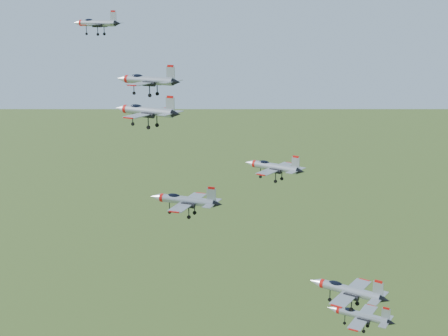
% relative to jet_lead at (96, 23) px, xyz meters
% --- Properties ---
extents(jet_lead, '(11.13, 9.13, 2.98)m').
position_rel_jet_lead_xyz_m(jet_lead, '(0.00, 0.00, 0.00)').
color(jet_lead, '#9FA4AB').
extents(jet_left_high, '(12.26, 10.08, 3.28)m').
position_rel_jet_lead_xyz_m(jet_left_high, '(20.06, -13.93, -8.45)').
color(jet_left_high, '#9FA4AB').
extents(jet_right_high, '(11.16, 9.24, 2.98)m').
position_rel_jet_lead_xyz_m(jet_right_high, '(28.33, -27.28, -10.91)').
color(jet_right_high, '#9FA4AB').
extents(jet_left_low, '(11.67, 9.77, 3.12)m').
position_rel_jet_lead_xyz_m(jet_left_low, '(38.26, -3.95, -23.15)').
color(jet_left_low, '#9FA4AB').
extents(jet_right_low, '(11.90, 9.86, 3.18)m').
position_rel_jet_lead_xyz_m(jet_right_low, '(30.86, -21.38, -25.15)').
color(jet_right_low, '#9FA4AB').
extents(jet_trail, '(13.65, 11.40, 3.65)m').
position_rel_jet_lead_xyz_m(jet_trail, '(53.14, -8.77, -40.62)').
color(jet_trail, '#9FA4AB').
extents(jet_extra, '(12.19, 10.09, 3.26)m').
position_rel_jet_lead_xyz_m(jet_extra, '(53.75, -1.41, -48.40)').
color(jet_extra, '#9FA4AB').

